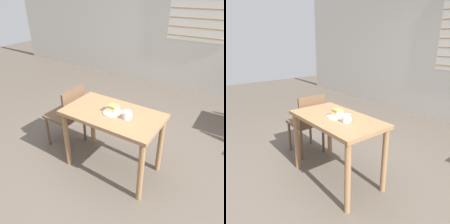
{
  "view_description": "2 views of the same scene",
  "coord_description": "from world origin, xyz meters",
  "views": [
    {
      "loc": [
        0.98,
        -1.58,
        1.94
      ],
      "look_at": [
        -0.12,
        0.13,
        0.77
      ],
      "focal_mm": 35.0,
      "sensor_mm": 36.0,
      "label": 1
    },
    {
      "loc": [
        1.65,
        -1.23,
        1.56
      ],
      "look_at": [
        -0.08,
        0.12,
        0.84
      ],
      "focal_mm": 35.0,
      "sensor_mm": 36.0,
      "label": 2
    }
  ],
  "objects": [
    {
      "name": "ground_plane",
      "position": [
        0.0,
        0.0,
        0.0
      ],
      "size": [
        14.0,
        14.0,
        0.0
      ],
      "primitive_type": "plane",
      "color": "brown"
    },
    {
      "name": "cake_slice",
      "position": [
        -0.12,
        0.14,
        0.82
      ],
      "size": [
        0.09,
        0.1,
        0.08
      ],
      "color": "beige",
      "rests_on": "plate"
    },
    {
      "name": "plate",
      "position": [
        -0.11,
        0.13,
        0.77
      ],
      "size": [
        0.2,
        0.2,
        0.01
      ],
      "color": "white",
      "rests_on": "dining_table_near"
    },
    {
      "name": "dining_table_near",
      "position": [
        -0.11,
        0.13,
        0.64
      ],
      "size": [
        1.07,
        0.6,
        0.77
      ],
      "color": "olive",
      "rests_on": "ground_plane"
    },
    {
      "name": "coffee_mug",
      "position": [
        0.07,
        0.11,
        0.81
      ],
      "size": [
        0.09,
        0.09,
        0.08
      ],
      "color": "white",
      "rests_on": "dining_table_near"
    },
    {
      "name": "chair_near_window",
      "position": [
        -0.85,
        0.19,
        0.49
      ],
      "size": [
        0.41,
        0.41,
        0.87
      ],
      "rotation": [
        0.0,
        0.0,
        -1.57
      ],
      "color": "brown",
      "rests_on": "ground_plane"
    }
  ]
}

